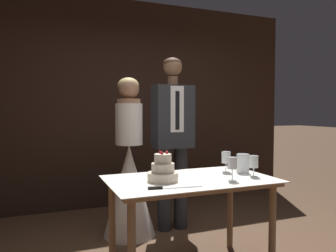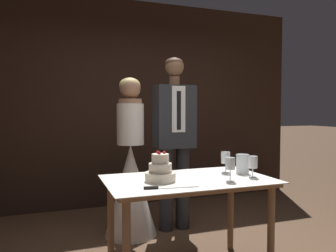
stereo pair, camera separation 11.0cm
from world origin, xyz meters
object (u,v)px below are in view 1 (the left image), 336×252
Objects in this scene: wine_glass_near at (232,164)px; groom at (173,134)px; bride at (129,177)px; cake_knife at (165,188)px; hurricane_candle at (243,164)px; wine_glass_far at (254,162)px; cake_table at (190,190)px; wine_glass_middle at (226,158)px; tiered_cake at (163,171)px.

groom reaches higher than wine_glass_near.
bride is (-0.51, 1.15, -0.29)m from wine_glass_near.
hurricane_candle reaches higher than cake_knife.
wine_glass_near is 1.06× the size of wine_glass_far.
bride is (-0.24, 0.95, -0.06)m from cake_table.
wine_glass_middle is at bearing 16.22° from cake_table.
tiered_cake reaches higher than cake_knife.
wine_glass_far is 0.11× the size of bride.
wine_glass_near is at bearing -137.54° from hurricane_candle.
wine_glass_far reaches higher than cake_knife.
cake_table is 0.41m from cake_knife.
bride is 0.88× the size of groom.
bride is at bearing 125.03° from wine_glass_far.
cake_table is 7.17× the size of wine_glass_near.
groom reaches higher than bride.
tiered_cake is at bearing -116.50° from groom.
bride is (-0.65, 0.83, -0.28)m from wine_glass_middle.
bride reaches higher than wine_glass_middle.
cake_knife is 0.89m from hurricane_candle.
cake_knife is 0.24× the size of bride.
wine_glass_middle is 0.27m from wine_glass_far.
bride is at bearing 90.33° from tiered_cake.
cake_table is at bearing 166.07° from wine_glass_far.
hurricane_candle is at bearing 4.64° from cake_table.
hurricane_candle is at bearing 42.46° from wine_glass_near.
hurricane_candle is 0.10× the size of bride.
hurricane_candle is (0.76, 0.06, -0.00)m from tiered_cake.
groom is at bearing -0.08° from bride.
wine_glass_near is 1.11× the size of hurricane_candle.
tiered_cake is at bearing 171.69° from wine_glass_far.
hurricane_candle is at bearing -49.76° from bride.
bride is 0.65m from groom.
wine_glass_near is at bearing -36.91° from cake_table.
groom reaches higher than wine_glass_middle.
tiered_cake is 0.13× the size of groom.
hurricane_candle is (0.84, 0.29, 0.07)m from cake_knife.
bride reaches higher than wine_glass_far.
wine_glass_far is 1.05× the size of hurricane_candle.
wine_glass_near is (0.26, -0.20, 0.23)m from cake_table.
groom is (-0.27, 1.08, 0.16)m from wine_glass_far.
wine_glass_far is at bearing 15.75° from cake_knife.
groom is at bearing 75.60° from cake_table.
cake_table is 0.47m from wine_glass_middle.
bride reaches higher than cake_knife.
tiered_cake is 0.66m from wine_glass_middle.
cake_knife is at bearing -171.88° from wine_glass_far.
groom is at bearing 90.92° from wine_glass_near.
wine_glass_middle is 0.10× the size of groom.
hurricane_candle reaches higher than cake_table.
cake_knife is 2.37× the size of hurricane_candle.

